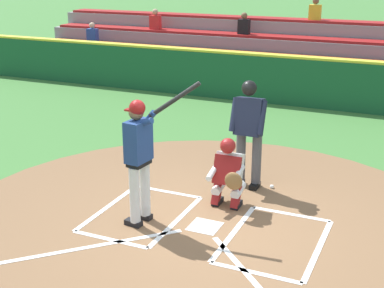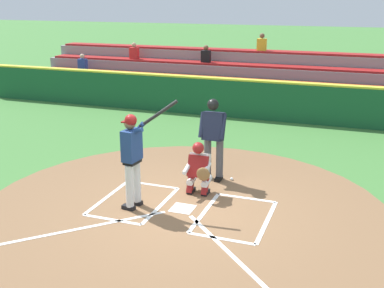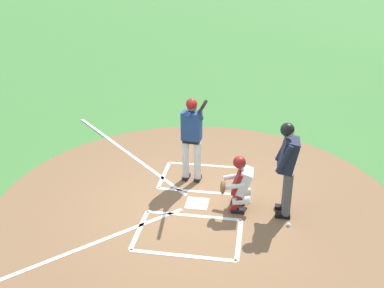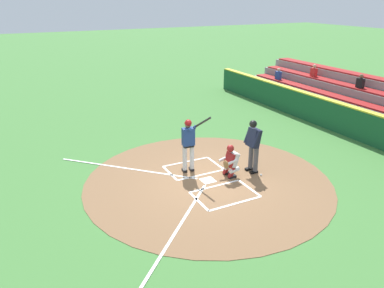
{
  "view_description": "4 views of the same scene",
  "coord_description": "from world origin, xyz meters",
  "px_view_note": "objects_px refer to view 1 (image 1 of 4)",
  "views": [
    {
      "loc": [
        -2.75,
        6.67,
        3.72
      ],
      "look_at": [
        0.18,
        0.05,
        1.27
      ],
      "focal_mm": 51.56,
      "sensor_mm": 36.0,
      "label": 1
    },
    {
      "loc": [
        -3.05,
        7.86,
        3.96
      ],
      "look_at": [
        0.25,
        -1.24,
        0.93
      ],
      "focal_mm": 44.49,
      "sensor_mm": 36.0,
      "label": 2
    },
    {
      "loc": [
        -7.71,
        -1.13,
        4.89
      ],
      "look_at": [
        0.11,
        0.12,
        1.25
      ],
      "focal_mm": 43.1,
      "sensor_mm": 36.0,
      "label": 3
    },
    {
      "loc": [
        -9.48,
        5.41,
        5.61
      ],
      "look_at": [
        0.46,
        0.35,
        1.19
      ],
      "focal_mm": 34.89,
      "sensor_mm": 36.0,
      "label": 4
    }
  ],
  "objects_px": {
    "catcher": "(228,171)",
    "plate_umpire": "(249,127)",
    "batter": "(140,153)",
    "baseball": "(272,187)"
  },
  "relations": [
    {
      "from": "batter",
      "to": "baseball",
      "type": "height_order",
      "value": "batter"
    },
    {
      "from": "batter",
      "to": "plate_umpire",
      "type": "bearing_deg",
      "value": -117.34
    },
    {
      "from": "batter",
      "to": "catcher",
      "type": "distance_m",
      "value": 1.52
    },
    {
      "from": "catcher",
      "to": "baseball",
      "type": "xyz_separation_m",
      "value": [
        -0.45,
        -0.95,
        -0.55
      ]
    },
    {
      "from": "batter",
      "to": "catcher",
      "type": "relative_size",
      "value": 1.88
    },
    {
      "from": "batter",
      "to": "baseball",
      "type": "relative_size",
      "value": 28.76
    },
    {
      "from": "batter",
      "to": "catcher",
      "type": "xyz_separation_m",
      "value": [
        -0.96,
        -1.06,
        -0.51
      ]
    },
    {
      "from": "catcher",
      "to": "plate_umpire",
      "type": "xyz_separation_m",
      "value": [
        -0.03,
        -0.85,
        0.49
      ]
    },
    {
      "from": "plate_umpire",
      "to": "catcher",
      "type": "bearing_deg",
      "value": 87.73
    },
    {
      "from": "batter",
      "to": "plate_umpire",
      "type": "distance_m",
      "value": 2.16
    }
  ]
}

